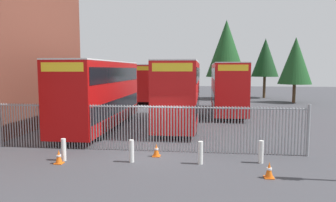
% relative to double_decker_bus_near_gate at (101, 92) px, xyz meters
% --- Properties ---
extents(ground_plane, '(100.00, 100.00, 0.00)m').
position_rel_double_decker_bus_near_gate_xyz_m(ground_plane, '(4.61, 2.73, -2.42)').
color(ground_plane, '#3D3D42').
extents(palisade_fence, '(15.01, 0.14, 2.35)m').
position_rel_double_decker_bus_near_gate_xyz_m(palisade_fence, '(3.97, -5.27, -1.24)').
color(palisade_fence, gray).
rests_on(palisade_fence, ground).
extents(double_decker_bus_near_gate, '(2.54, 10.81, 4.42)m').
position_rel_double_decker_bus_near_gate_xyz_m(double_decker_bus_near_gate, '(0.00, 0.00, 0.00)').
color(double_decker_bus_near_gate, '#B70C0C').
rests_on(double_decker_bus_near_gate, ground).
extents(double_decker_bus_behind_fence_left, '(2.54, 10.81, 4.42)m').
position_rel_double_decker_bus_near_gate_xyz_m(double_decker_bus_behind_fence_left, '(8.78, 8.20, 0.00)').
color(double_decker_bus_behind_fence_left, red).
rests_on(double_decker_bus_behind_fence_left, ground).
extents(double_decker_bus_behind_fence_right, '(2.54, 10.81, 4.42)m').
position_rel_double_decker_bus_near_gate_xyz_m(double_decker_bus_behind_fence_right, '(5.08, 1.96, 0.00)').
color(double_decker_bus_behind_fence_right, red).
rests_on(double_decker_bus_behind_fence_right, ground).
extents(double_decker_bus_far_back, '(2.54, 10.81, 4.42)m').
position_rel_double_decker_bus_near_gate_xyz_m(double_decker_bus_far_back, '(-0.18, 18.54, 0.00)').
color(double_decker_bus_far_back, red).
rests_on(double_decker_bus_far_back, ground).
extents(bollard_near_left, '(0.20, 0.20, 0.95)m').
position_rel_double_decker_bus_near_gate_xyz_m(bollard_near_left, '(0.82, -7.22, -1.95)').
color(bollard_near_left, silver).
rests_on(bollard_near_left, ground).
extents(bollard_center_front, '(0.20, 0.20, 0.95)m').
position_rel_double_decker_bus_near_gate_xyz_m(bollard_center_front, '(3.76, -7.10, -1.95)').
color(bollard_center_front, silver).
rests_on(bollard_center_front, ground).
extents(bollard_near_right, '(0.20, 0.20, 0.95)m').
position_rel_double_decker_bus_near_gate_xyz_m(bollard_near_right, '(6.64, -7.03, -1.95)').
color(bollard_near_right, silver).
rests_on(bollard_near_right, ground).
extents(bollard_far_right, '(0.20, 0.20, 0.95)m').
position_rel_double_decker_bus_near_gate_xyz_m(bollard_far_right, '(9.14, -6.60, -1.95)').
color(bollard_far_right, silver).
rests_on(bollard_far_right, ground).
extents(traffic_cone_by_gate, '(0.34, 0.34, 0.59)m').
position_rel_double_decker_bus_near_gate_xyz_m(traffic_cone_by_gate, '(9.10, -8.39, -2.13)').
color(traffic_cone_by_gate, orange).
rests_on(traffic_cone_by_gate, ground).
extents(traffic_cone_mid_forecourt, '(0.34, 0.34, 0.59)m').
position_rel_double_decker_bus_near_gate_xyz_m(traffic_cone_mid_forecourt, '(0.82, -7.67, -2.13)').
color(traffic_cone_mid_forecourt, orange).
rests_on(traffic_cone_mid_forecourt, ground).
extents(traffic_cone_near_kerb, '(0.34, 0.34, 0.59)m').
position_rel_double_decker_bus_near_gate_xyz_m(traffic_cone_near_kerb, '(4.66, -6.15, -2.13)').
color(traffic_cone_near_kerb, orange).
rests_on(traffic_cone_near_kerb, ground).
extents(tree_tall_back, '(3.77, 3.77, 7.57)m').
position_rel_double_decker_bus_near_gate_xyz_m(tree_tall_back, '(17.19, 17.77, 2.44)').
color(tree_tall_back, '#4C3823').
rests_on(tree_tall_back, ground).
extents(tree_short_side, '(3.59, 3.59, 8.04)m').
position_rel_double_decker_bus_near_gate_xyz_m(tree_short_side, '(14.91, 23.65, 3.03)').
color(tree_short_side, '#4C3823').
rests_on(tree_short_side, ground).
extents(tree_mid_row, '(5.11, 5.11, 10.23)m').
position_rel_double_decker_bus_near_gate_xyz_m(tree_mid_row, '(9.53, 21.39, 4.15)').
color(tree_mid_row, '#4C3823').
rests_on(tree_mid_row, ground).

